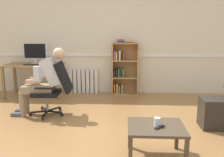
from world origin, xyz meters
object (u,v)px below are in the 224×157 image
(keyboard, at_px, (33,65))
(radiator, at_px, (84,81))
(drinking_glass, at_px, (157,122))
(computer_desk, at_px, (34,69))
(computer_mouse, at_px, (46,64))
(coffee_table, at_px, (156,130))
(bookshelf, at_px, (123,69))
(office_chair, at_px, (54,87))
(imac_monitor, at_px, (35,52))
(person_seated, at_px, (44,80))
(spare_remote, at_px, (160,127))

(keyboard, distance_m, radiator, 1.25)
(drinking_glass, bearing_deg, computer_desk, 132.21)
(computer_mouse, distance_m, coffee_table, 3.40)
(bookshelf, bearing_deg, coffee_table, -82.08)
(keyboard, distance_m, office_chair, 1.37)
(coffee_table, bearing_deg, imac_monitor, 131.19)
(computer_desk, relative_size, keyboard, 3.10)
(bookshelf, bearing_deg, computer_desk, -171.85)
(computer_desk, relative_size, computer_mouse, 12.85)
(bookshelf, bearing_deg, keyboard, -167.82)
(computer_desk, height_order, imac_monitor, imac_monitor)
(coffee_table, bearing_deg, radiator, 114.15)
(office_chair, distance_m, person_seated, 0.22)
(office_chair, relative_size, person_seated, 0.80)
(imac_monitor, height_order, bookshelf, bookshelf)
(imac_monitor, distance_m, computer_mouse, 0.44)
(office_chair, bearing_deg, computer_mouse, -157.97)
(keyboard, relative_size, radiator, 0.58)
(bookshelf, relative_size, radiator, 1.83)
(imac_monitor, xyz_separation_m, coffee_table, (2.45, -2.80, -0.67))
(computer_desk, xyz_separation_m, keyboard, (0.04, -0.14, 0.11))
(bookshelf, distance_m, radiator, 1.03)
(radiator, relative_size, drinking_glass, 6.72)
(computer_mouse, height_order, spare_remote, computer_mouse)
(person_seated, distance_m, coffee_table, 2.37)
(computer_mouse, bearing_deg, keyboard, -175.95)
(keyboard, bearing_deg, office_chair, -54.57)
(imac_monitor, xyz_separation_m, drinking_glass, (2.46, -2.81, -0.56))
(computer_mouse, distance_m, radiator, 1.03)
(computer_desk, xyz_separation_m, office_chair, (0.82, -1.24, -0.13))
(coffee_table, xyz_separation_m, spare_remote, (0.03, -0.06, 0.07))
(bookshelf, relative_size, office_chair, 1.33)
(bookshelf, height_order, drinking_glass, bookshelf)
(bookshelf, relative_size, drinking_glass, 12.32)
(radiator, bearing_deg, office_chair, -98.80)
(imac_monitor, distance_m, spare_remote, 3.83)
(computer_mouse, xyz_separation_m, office_chair, (0.50, -1.12, -0.25))
(drinking_glass, xyz_separation_m, spare_remote, (0.02, -0.05, -0.04))
(spare_remote, bearing_deg, person_seated, -174.71)
(office_chair, xyz_separation_m, drinking_glass, (1.66, -1.49, -0.06))
(office_chair, distance_m, coffee_table, 2.22)
(bookshelf, distance_m, person_seated, 2.09)
(imac_monitor, relative_size, office_chair, 0.55)
(computer_desk, relative_size, radiator, 1.80)
(coffee_table, height_order, spare_remote, spare_remote)
(bookshelf, bearing_deg, person_seated, -132.50)
(imac_monitor, xyz_separation_m, bookshelf, (2.03, 0.22, -0.42))
(person_seated, height_order, spare_remote, person_seated)
(radiator, bearing_deg, keyboard, -152.84)
(keyboard, relative_size, bookshelf, 0.32)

